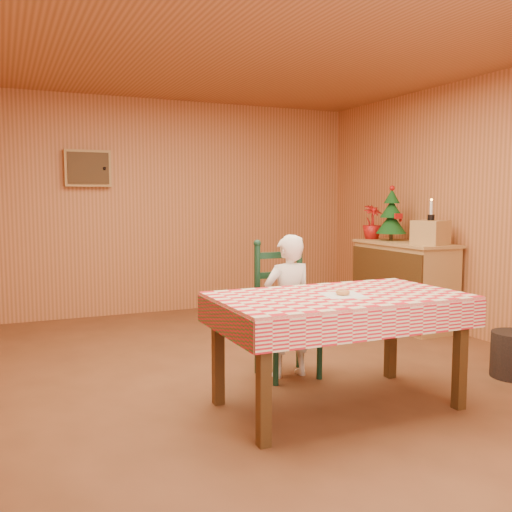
{
  "coord_description": "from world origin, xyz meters",
  "views": [
    {
      "loc": [
        -1.83,
        -3.9,
        1.4
      ],
      "look_at": [
        0.0,
        0.2,
        0.95
      ],
      "focal_mm": 40.0,
      "sensor_mm": 36.0,
      "label": 1
    }
  ],
  "objects_px": {
    "christmas_tree": "(391,216)",
    "dining_table": "(338,306)",
    "seated_child": "(288,306)",
    "crate": "(431,233)",
    "ladder_chair": "(285,312)",
    "shelf_unit": "(403,284)"
  },
  "relations": [
    {
      "from": "ladder_chair",
      "to": "crate",
      "type": "bearing_deg",
      "value": 17.42
    },
    {
      "from": "shelf_unit",
      "to": "crate",
      "type": "distance_m",
      "value": 0.71
    },
    {
      "from": "ladder_chair",
      "to": "crate",
      "type": "relative_size",
      "value": 3.6
    },
    {
      "from": "seated_child",
      "to": "shelf_unit",
      "type": "xyz_separation_m",
      "value": [
        1.98,
        1.08,
        -0.1
      ]
    },
    {
      "from": "dining_table",
      "to": "ladder_chair",
      "type": "height_order",
      "value": "ladder_chair"
    },
    {
      "from": "crate",
      "to": "christmas_tree",
      "type": "height_order",
      "value": "christmas_tree"
    },
    {
      "from": "ladder_chair",
      "to": "christmas_tree",
      "type": "distance_m",
      "value": 2.47
    },
    {
      "from": "christmas_tree",
      "to": "dining_table",
      "type": "bearing_deg",
      "value": -134.03
    },
    {
      "from": "seated_child",
      "to": "dining_table",
      "type": "bearing_deg",
      "value": 90.0
    },
    {
      "from": "shelf_unit",
      "to": "christmas_tree",
      "type": "bearing_deg",
      "value": 88.02
    },
    {
      "from": "crate",
      "to": "ladder_chair",
      "type": "bearing_deg",
      "value": -162.58
    },
    {
      "from": "seated_child",
      "to": "shelf_unit",
      "type": "bearing_deg",
      "value": -151.4
    },
    {
      "from": "shelf_unit",
      "to": "christmas_tree",
      "type": "relative_size",
      "value": 2.0
    },
    {
      "from": "dining_table",
      "to": "seated_child",
      "type": "xyz_separation_m",
      "value": [
        -0.0,
        0.73,
        -0.13
      ]
    },
    {
      "from": "dining_table",
      "to": "christmas_tree",
      "type": "xyz_separation_m",
      "value": [
        1.99,
        2.06,
        0.52
      ]
    },
    {
      "from": "dining_table",
      "to": "christmas_tree",
      "type": "distance_m",
      "value": 2.92
    },
    {
      "from": "dining_table",
      "to": "christmas_tree",
      "type": "height_order",
      "value": "christmas_tree"
    },
    {
      "from": "dining_table",
      "to": "crate",
      "type": "distance_m",
      "value": 2.47
    },
    {
      "from": "dining_table",
      "to": "crate",
      "type": "bearing_deg",
      "value": 35.32
    },
    {
      "from": "christmas_tree",
      "to": "ladder_chair",
      "type": "bearing_deg",
      "value": -147.39
    },
    {
      "from": "ladder_chair",
      "to": "shelf_unit",
      "type": "relative_size",
      "value": 0.87
    },
    {
      "from": "shelf_unit",
      "to": "christmas_tree",
      "type": "xyz_separation_m",
      "value": [
        0.01,
        0.25,
        0.74
      ]
    }
  ]
}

